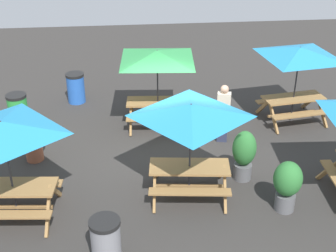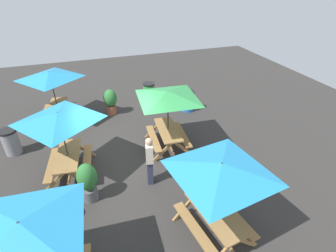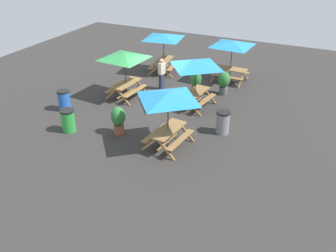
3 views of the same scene
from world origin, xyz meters
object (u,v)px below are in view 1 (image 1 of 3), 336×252
Objects in this scene: picnic_table_0 at (157,61)px; picnic_table_2 at (3,135)px; picnic_table_4 at (191,117)px; trash_bin_blue at (76,88)px; trash_bin_green at (18,110)px; potted_plant_0 at (32,137)px; potted_plant_1 at (287,183)px; potted_plant_2 at (244,153)px; picnic_table_1 at (299,58)px; person_standing at (223,112)px; trash_bin_gray at (106,241)px.

picnic_table_0 and picnic_table_2 have the same top height.
trash_bin_blue is (-2.94, 5.39, -1.49)m from picnic_table_4.
potted_plant_0 is (0.73, -2.02, 0.19)m from trash_bin_green.
potted_plant_1 is 0.94× the size of potted_plant_2.
picnic_table_1 reaches higher than person_standing.
trash_bin_green is 8.01m from potted_plant_1.
potted_plant_0 is at bearing 160.02° from picnic_table_4.
trash_bin_gray is (1.08, -7.37, 0.00)m from trash_bin_blue.
picnic_table_0 reaches higher than trash_bin_green.
person_standing is (1.26, 2.38, -1.10)m from picnic_table_4.
picnic_table_0 is at bearing 103.55° from picnic_table_4.
potted_plant_2 reaches higher than potted_plant_1.
trash_bin_gray is at bearing -162.50° from potted_plant_1.
picnic_table_1 is at bearing 11.57° from potted_plant_0.
picnic_table_2 is at bearing -167.39° from picnic_table_4.
picnic_table_1 is 1.20× the size of picnic_table_4.
trash_bin_green is (-4.50, 3.90, -1.49)m from picnic_table_4.
picnic_table_0 is 2.33× the size of potted_plant_0.
picnic_table_4 reaches higher than potted_plant_0.
picnic_table_2 is 3.83m from picnic_table_4.
trash_bin_gray is 0.59× the size of person_standing.
picnic_table_1 is 4.94m from picnic_table_4.
picnic_table_0 reaches higher than potted_plant_2.
picnic_table_4 is at bearing 47.01° from trash_bin_gray.
potted_plant_1 is at bearing -55.88° from picnic_table_0.
potted_plant_2 is at bearing 116.32° from potted_plant_1.
picnic_table_4 is 6.14m from trash_bin_green.
person_standing is (5.07, 2.77, -1.10)m from picnic_table_2.
potted_plant_2 is at bearing 107.51° from person_standing.
picnic_table_4 is 1.94× the size of potted_plant_1.
potted_plant_2 is (5.19, 0.91, -1.28)m from picnic_table_2.
trash_bin_green is at bearing -136.43° from trash_bin_blue.
potted_plant_0 is at bearing -103.32° from trash_bin_blue.
picnic_table_1 is at bearing 32.58° from picnic_table_2.
potted_plant_0 is (0.04, 2.29, -1.31)m from picnic_table_2.
picnic_table_1 is at bearing 2.56° from picnic_table_0.
potted_plant_2 reaches higher than potted_plant_0.
trash_bin_green is (-4.07, 0.37, -1.49)m from picnic_table_0.
picnic_table_1 is at bearing -16.98° from trash_bin_blue.
picnic_table_4 reaches higher than trash_bin_gray.
potted_plant_0 is (-1.91, 3.87, 0.19)m from trash_bin_gray.
picnic_table_2 is 6.04m from trash_bin_blue.
picnic_table_4 reaches higher than person_standing.
trash_bin_blue and trash_bin_gray have the same top height.
person_standing is at bearing 54.51° from trash_bin_gray.
picnic_table_0 is 2.88× the size of trash_bin_blue.
picnic_table_2 is at bearing -98.57° from trash_bin_blue.
picnic_table_0 is at bearing -5.14° from trash_bin_green.
trash_bin_blue is 7.90m from potted_plant_1.
person_standing is at bearing -35.67° from trash_bin_blue.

